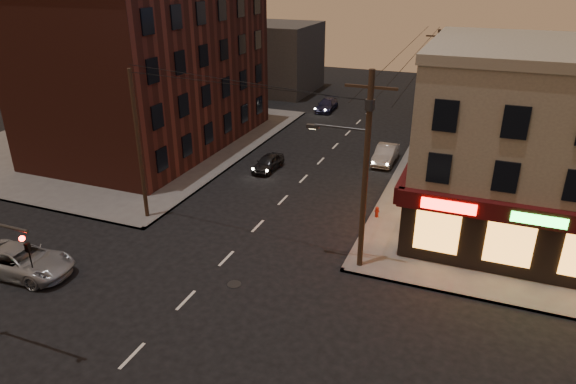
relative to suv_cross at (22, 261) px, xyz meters
The scene contains 16 objects.
ground 8.90m from the suv_cross, ahead, with size 120.00×120.00×0.00m, color black.
sidewalk_ne 33.48m from the suv_cross, 36.77° to the left, with size 24.00×28.00×0.15m, color #514F4C.
sidewalk_nw 22.05m from the suv_cross, 114.63° to the left, with size 24.00×28.00×0.15m, color #514F4C.
pizza_building 29.03m from the suv_cross, 30.31° to the left, with size 15.85×12.85×10.50m.
brick_apartment 21.65m from the suv_cross, 105.85° to the left, with size 12.00×20.00×13.00m, color #4D2019.
bg_building_ne_a 45.30m from the suv_cross, 59.70° to the left, with size 10.00×12.00×7.00m, color #3F3D3A.
bg_building_nw 43.36m from the suv_cross, 95.56° to the left, with size 9.00×10.00×8.00m, color #3F3D3A.
bg_building_ne_b 57.02m from the suv_cross, 68.57° to the left, with size 8.00×8.00×6.00m, color #3F3D3A.
utility_pole_main 17.67m from the suv_cross, 23.81° to the left, with size 4.20×0.44×10.00m.
utility_pole_far 36.75m from the suv_cross, 64.71° to the left, with size 0.26×0.26×9.00m, color #382619.
utility_pole_west 8.73m from the suv_cross, 75.05° to the left, with size 0.24×0.24×9.00m, color #382619.
suv_cross is the anchor object (origin of this frame).
sedan_near 18.59m from the suv_cross, 72.14° to the left, with size 1.40×3.49×1.19m, color black.
sedan_mid 26.40m from the suv_cross, 58.85° to the left, with size 1.47×4.22×1.39m, color gray.
sedan_far 36.31m from the suv_cross, 82.84° to the left, with size 1.72×4.23×1.23m, color #1A1B35.
fire_hydrant 19.75m from the suv_cross, 39.60° to the left, with size 0.31×0.31×0.69m.
Camera 1 is at (11.74, -16.66, 14.30)m, focal length 32.00 mm.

